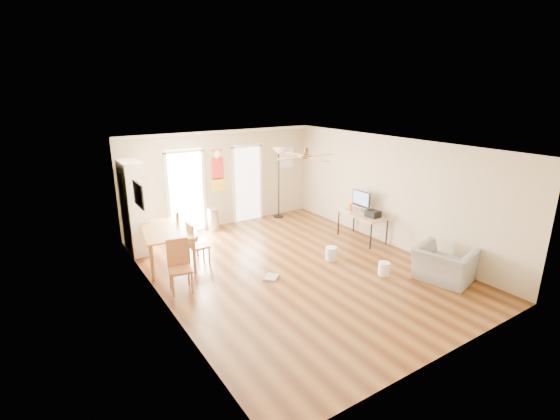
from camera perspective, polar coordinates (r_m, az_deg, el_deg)
floor at (r=8.58m, az=2.20°, el=-8.36°), size 7.00×7.00×0.00m
ceiling at (r=7.83m, az=2.42°, el=9.12°), size 5.50×7.00×0.00m
wall_back at (r=11.06m, az=-8.21°, el=4.43°), size 5.50×0.04×2.60m
wall_front at (r=5.80m, az=22.84°, el=-8.53°), size 5.50×0.04×2.60m
wall_left at (r=6.97m, az=-16.56°, el=-3.61°), size 0.04×7.00×2.60m
wall_right at (r=9.89m, az=15.46°, el=2.50°), size 0.04×7.00×2.60m
crown_molding at (r=7.83m, az=2.41°, el=8.83°), size 5.50×7.00×0.08m
kitchen_doorway at (r=10.72m, az=-13.22°, el=2.38°), size 0.90×0.10×2.10m
bathroom_doorway at (r=11.42m, az=-4.72°, el=3.66°), size 0.80×0.10×2.10m
wall_decal at (r=10.94m, az=-8.82°, el=5.60°), size 0.46×0.03×1.10m
ac_grille at (r=11.94m, az=0.79°, el=7.48°), size 0.50×0.04×0.60m
framed_poster at (r=8.16m, az=-19.49°, el=2.04°), size 0.04×0.66×0.48m
ceiling_fan at (r=7.61m, az=3.71°, el=7.58°), size 1.24×1.24×0.20m
bookshelf at (r=9.73m, az=-20.02°, el=0.38°), size 0.43×0.96×2.12m
dining_table at (r=9.01m, az=-15.68°, el=-4.97°), size 1.18×1.71×0.79m
dining_chair_right_a at (r=9.35m, az=-13.01°, el=-3.10°), size 0.53×0.53×1.06m
dining_chair_right_b at (r=8.79m, az=-11.49°, el=-4.71°), size 0.39×0.39×0.94m
dining_chair_near at (r=7.71m, az=-14.01°, el=-7.87°), size 0.47×0.47×0.99m
trash_can at (r=10.85m, az=-9.44°, el=-1.33°), size 0.32×0.32×0.60m
torchiere_lamp at (r=11.65m, az=-0.18°, el=3.87°), size 0.44×0.44×2.05m
computer_desk at (r=10.26m, az=11.56°, el=-2.38°), size 0.62×1.23×0.66m
imac at (r=10.24m, az=11.44°, el=1.16°), size 0.10×0.59×0.55m
keyboard at (r=10.31m, az=9.33°, el=-0.18°), size 0.19×0.43×0.02m
printer at (r=9.98m, az=13.07°, el=-0.53°), size 0.28×0.33×0.16m
orange_bottle at (r=10.31m, az=9.96°, el=0.37°), size 0.07×0.07×0.21m
wastebasket_a at (r=9.02m, az=7.29°, el=-6.14°), size 0.32×0.32×0.30m
wastebasket_b at (r=8.53m, az=14.57°, el=-8.07°), size 0.24×0.24×0.27m
floor_cloth at (r=8.16m, az=-1.24°, el=-9.56°), size 0.39×0.38×0.04m
armchair at (r=8.58m, az=22.24°, el=-7.18°), size 1.15×1.24×0.68m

